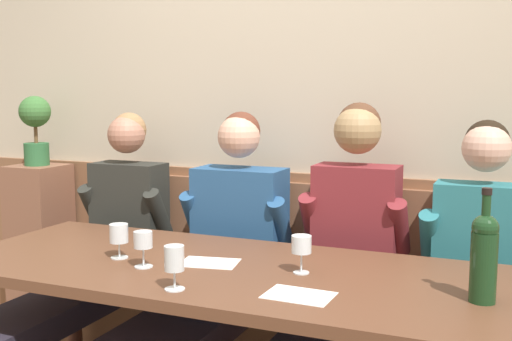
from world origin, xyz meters
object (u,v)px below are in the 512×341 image
Objects in this scene: person_left_seat at (475,310)px; wine_glass_mid_left at (174,261)px; person_center_right_seat at (207,270)px; wall_bench at (288,326)px; person_right_seat at (335,278)px; dining_table at (226,288)px; wine_bottle_amber_mid at (484,255)px; person_center_left_seat at (86,258)px; potted_plant at (35,125)px; wine_glass_left_end at (301,246)px; wine_glass_right_end at (119,235)px; wine_glass_by_bottle at (143,241)px.

person_left_seat reaches higher than wine_glass_mid_left.
person_center_right_seat is 1.02× the size of person_left_seat.
wall_bench is 0.60m from person_right_seat.
dining_table is 6.08× the size of wine_bottle_amber_mid.
person_center_left_seat is 0.96m from potted_plant.
wine_bottle_amber_mid is 2.60× the size of wine_glass_left_end.
wine_glass_right_end is at bearing -164.62° from person_left_seat.
person_right_seat reaches higher than wine_glass_left_end.
wine_glass_left_end is 0.35× the size of potted_plant.
person_center_left_seat is at bearing 166.44° from wine_glass_left_end.
person_center_right_seat reaches higher than wine_glass_by_bottle.
person_center_right_seat is at bearing -124.07° from wall_bench.
person_center_left_seat is 1.20m from wine_glass_left_end.
potted_plant is (-2.35, 0.42, 0.60)m from person_left_seat.
person_center_right_seat is (-0.24, -0.36, 0.34)m from wall_bench.
wall_bench is at bearing 59.98° from wine_glass_right_end.
wall_bench is 1.13m from wine_glass_mid_left.
person_center_left_seat is 1.19m from person_right_seat.
wall_bench is at bearing 132.38° from person_right_seat.
person_center_right_seat reaches higher than wine_glass_left_end.
wine_glass_by_bottle is at bearing -34.08° from potted_plant.
wine_glass_mid_left is (-0.91, -0.26, -0.05)m from wine_bottle_amber_mid.
dining_table is 14.68× the size of wine_glass_mid_left.
person_left_seat is (1.09, -0.03, -0.02)m from person_center_right_seat.
wall_bench reaches higher than wine_glass_right_end.
person_center_left_seat is 9.69× the size of wine_glass_right_end.
wine_glass_mid_left is 1.82m from potted_plant.
person_left_seat is at bearing 25.49° from wine_glass_left_end.
potted_plant reaches higher than person_left_seat.
wine_glass_right_end is (-1.27, -0.35, 0.23)m from person_left_seat.
wine_bottle_amber_mid is at bearing -11.36° from person_center_left_seat.
person_center_left_seat is at bearing 141.21° from wine_glass_right_end.
wine_glass_right_end is (-0.39, 0.25, -0.01)m from wine_glass_mid_left.
wine_glass_right_end is at bearing -172.34° from dining_table.
wine_glass_by_bottle is (-1.15, -0.08, -0.05)m from wine_bottle_amber_mid.
person_right_seat is 0.53m from person_left_seat.
wine_glass_left_end is at bearing -154.51° from person_left_seat.
person_center_right_seat is 9.78× the size of wine_glass_by_bottle.
wine_glass_by_bottle is at bearing -159.41° from person_left_seat.
person_center_right_seat is 3.35× the size of potted_plant.
wine_glass_mid_left is at bearing -92.00° from wall_bench.
person_center_right_seat is 3.71× the size of wine_bottle_amber_mid.
wine_bottle_amber_mid is at bearing 0.26° from wine_glass_right_end.
person_left_seat is 9.63× the size of wine_glass_right_end.
wine_glass_right_end is at bearing -38.79° from person_center_left_seat.
person_center_left_seat reaches higher than wall_bench.
person_center_right_seat is 8.96× the size of wine_glass_mid_left.
potted_plant is at bearing 162.30° from wine_bottle_amber_mid.
person_left_seat is (0.84, -0.38, 0.32)m from wall_bench.
wine_bottle_amber_mid is at bearing -3.31° from dining_table.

